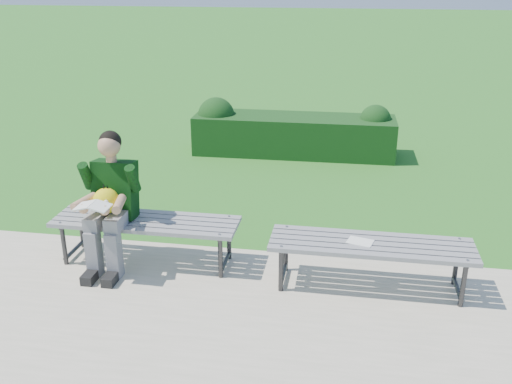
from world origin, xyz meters
TOP-DOWN VIEW (x-y plane):
  - ground at (0.00, 0.00)m, footprint 80.00×80.00m
  - walkway at (0.00, -1.75)m, footprint 30.00×3.50m
  - hedge at (-0.08, 3.43)m, footprint 3.12×0.83m
  - bench_left at (-1.06, -0.41)m, footprint 1.80×0.50m
  - bench_right at (1.08, -0.55)m, footprint 1.80×0.50m
  - seated_boy at (-1.36, -0.50)m, footprint 0.56×0.76m
  - paper_sheet at (0.98, -0.55)m, footprint 0.26×0.21m

SIDE VIEW (x-z plane):
  - ground at x=0.00m, z-range 0.00..0.00m
  - walkway at x=0.00m, z-range 0.00..0.02m
  - hedge at x=-0.08m, z-range -0.08..0.78m
  - bench_left at x=-1.06m, z-range 0.19..0.64m
  - bench_right at x=1.08m, z-range 0.19..0.64m
  - paper_sheet at x=0.98m, z-range 0.47..0.48m
  - seated_boy at x=-1.36m, z-range 0.06..1.37m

